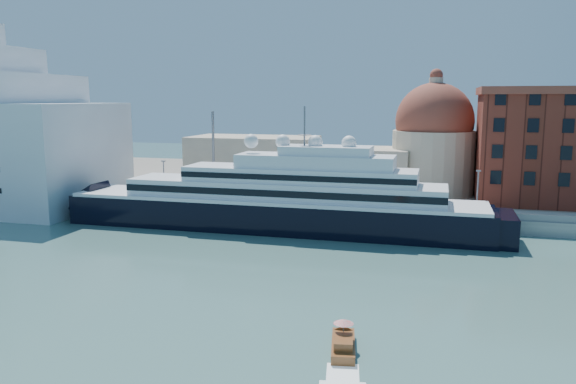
% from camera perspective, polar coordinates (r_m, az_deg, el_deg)
% --- Properties ---
extents(ground, '(400.00, 400.00, 0.00)m').
position_cam_1_polar(ground, '(77.53, -3.07, -7.71)').
color(ground, '#3B6664').
rests_on(ground, ground).
extents(quay, '(180.00, 10.00, 2.50)m').
position_cam_1_polar(quay, '(109.07, 2.50, -2.01)').
color(quay, gray).
rests_on(quay, ground).
extents(land, '(260.00, 72.00, 2.00)m').
position_cam_1_polar(land, '(148.82, 5.96, 0.91)').
color(land, slate).
rests_on(land, ground).
extents(quay_fence, '(180.00, 0.10, 1.20)m').
position_cam_1_polar(quay_fence, '(104.41, 1.97, -1.48)').
color(quay_fence, slate).
rests_on(quay_fence, quay).
extents(superyacht, '(84.55, 11.72, 25.27)m').
position_cam_1_polar(superyacht, '(99.90, -2.86, -1.25)').
color(superyacht, black).
rests_on(superyacht, ground).
extents(service_barge, '(12.41, 7.16, 2.65)m').
position_cam_1_polar(service_barge, '(123.12, -24.68, -1.79)').
color(service_barge, white).
rests_on(service_barge, ground).
extents(water_taxi, '(3.08, 6.56, 2.99)m').
position_cam_1_polar(water_taxi, '(53.23, 5.63, -15.12)').
color(water_taxi, brown).
rests_on(water_taxi, ground).
extents(church, '(66.00, 18.00, 25.50)m').
position_cam_1_polar(church, '(129.73, 7.60, 4.05)').
color(church, beige).
rests_on(church, land).
extents(lamp_posts, '(120.80, 2.40, 18.00)m').
position_cam_1_polar(lamp_posts, '(109.52, -4.15, 2.57)').
color(lamp_posts, slate).
rests_on(lamp_posts, quay).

